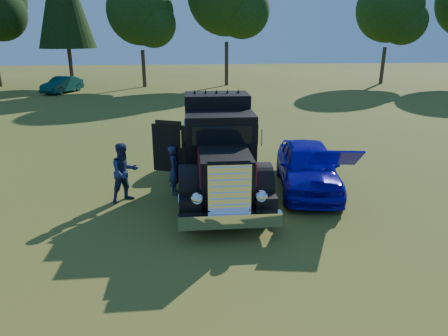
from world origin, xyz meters
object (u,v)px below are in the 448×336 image
(spectator_near, at_px, (175,170))
(spectator_far, at_px, (125,172))
(diamond_t_truck, at_px, (219,153))
(distant_teal_car, at_px, (62,85))
(hotrod_coupe, at_px, (308,166))

(spectator_near, distance_m, spectator_far, 1.54)
(diamond_t_truck, distance_m, spectator_near, 1.48)
(diamond_t_truck, xyz_separation_m, spectator_far, (-2.86, -0.55, -0.38))
(diamond_t_truck, height_order, spectator_far, diamond_t_truck)
(diamond_t_truck, relative_size, distant_teal_car, 1.72)
(diamond_t_truck, xyz_separation_m, distant_teal_car, (-11.65, 24.14, -0.59))
(distant_teal_car, bearing_deg, spectator_near, -45.20)
(diamond_t_truck, height_order, hotrod_coupe, diamond_t_truck)
(spectator_near, bearing_deg, distant_teal_car, 31.41)
(diamond_t_truck, distance_m, distant_teal_car, 26.81)
(diamond_t_truck, distance_m, spectator_far, 2.94)
(spectator_far, bearing_deg, diamond_t_truck, -24.03)
(diamond_t_truck, xyz_separation_m, spectator_near, (-1.39, -0.10, -0.50))
(hotrod_coupe, xyz_separation_m, distant_teal_car, (-14.51, 24.22, -0.08))
(diamond_t_truck, distance_m, hotrod_coupe, 2.91)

